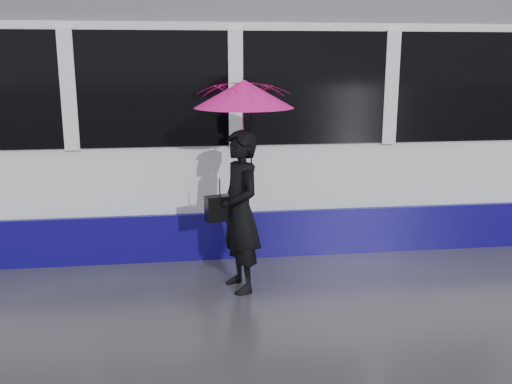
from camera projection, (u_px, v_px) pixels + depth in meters
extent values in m
plane|color=#2E2E33|center=(294.00, 294.00, 6.39)|extent=(90.00, 90.00, 0.00)
cube|color=#3F3D38|center=(269.00, 243.00, 8.10)|extent=(34.00, 0.07, 0.02)
cube|color=#3F3D38|center=(256.00, 216.00, 9.49)|extent=(34.00, 0.07, 0.02)
cube|color=white|center=(261.00, 131.00, 8.44)|extent=(24.00, 2.40, 2.95)
cube|color=#100965|center=(261.00, 210.00, 8.72)|extent=(24.00, 2.56, 0.62)
cube|color=black|center=(262.00, 84.00, 8.29)|extent=(23.00, 2.48, 1.40)
cube|color=#585A5F|center=(262.00, 14.00, 8.06)|extent=(23.60, 2.20, 0.35)
imported|color=black|center=(240.00, 212.00, 6.33)|extent=(0.61, 0.76, 1.82)
imported|color=#FF156F|center=(244.00, 121.00, 6.10)|extent=(1.25, 1.26, 0.91)
cone|color=#FF156F|center=(244.00, 94.00, 6.04)|extent=(1.34, 1.34, 0.30)
cylinder|color=black|center=(244.00, 77.00, 6.00)|extent=(0.01, 0.01, 0.07)
cylinder|color=black|center=(251.00, 152.00, 6.22)|extent=(0.02, 0.02, 0.80)
cube|color=black|center=(220.00, 208.00, 6.31)|extent=(0.35, 0.23, 0.28)
cylinder|color=black|center=(220.00, 188.00, 6.26)|extent=(0.01, 0.01, 0.18)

